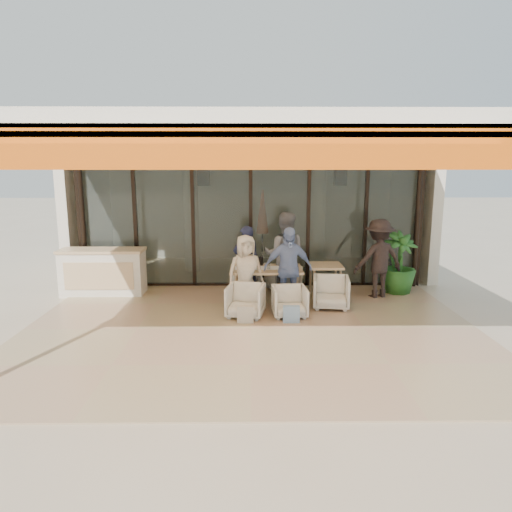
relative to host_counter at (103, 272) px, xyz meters
The scene contains 21 objects.
ground 4.05m from the host_counter, 34.84° to the right, with size 70.00×70.00×0.00m, color #C6B293.
terrace_floor 4.05m from the host_counter, 34.84° to the right, with size 8.00×6.00×0.01m, color tan.
terrace_structure 4.98m from the host_counter, 37.82° to the right, with size 8.00×6.00×3.40m.
glass_storefront 3.54m from the host_counter, 12.07° to the left, with size 8.08×0.10×3.20m.
interior_block 4.79m from the host_counter, 42.42° to the left, with size 9.05×3.62×3.52m.
host_counter is the anchor object (origin of this frame).
dining_table 3.67m from the host_counter, ahead, with size 1.50×0.90×0.93m.
chair_far_left 3.22m from the host_counter, ahead, with size 0.58×0.54×0.60m, color white.
chair_far_right 4.05m from the host_counter, ahead, with size 0.68×0.64×0.70m, color white.
chair_near_left 3.57m from the host_counter, 26.43° to the right, with size 0.68×0.63×0.70m, color white.
chair_near_right 4.34m from the host_counter, 21.48° to the right, with size 0.63×0.59×0.65m, color white.
diner_navy 3.21m from the host_counter, ahead, with size 0.58×0.38×1.58m, color #191A37.
diner_grey 4.06m from the host_counter, ahead, with size 0.91×0.71×1.88m, color slate.
diner_cream 3.38m from the host_counter, 18.81° to the right, with size 0.74×0.48×1.51m, color beige.
diner_periwinkle 4.19m from the host_counter, 15.09° to the right, with size 0.98×0.41×1.67m, color #7C96CE.
tote_bag_cream 3.78m from the host_counter, 31.89° to the right, with size 0.30×0.10×0.34m, color silver.
tote_bag_blue 4.51m from the host_counter, 26.23° to the right, with size 0.30×0.10×0.34m, color #99BFD8.
side_table 4.93m from the host_counter, ahead, with size 0.70×0.70×0.74m.
side_chair 5.03m from the host_counter, 12.18° to the right, with size 0.71×0.66×0.73m, color white.
standing_woman 6.08m from the host_counter, ahead, with size 1.12×0.64×1.73m, color black.
potted_palm 6.62m from the host_counter, ahead, with size 0.79×0.79×1.41m, color #1E5919.
Camera 1 is at (0.00, -7.64, 2.82)m, focal length 32.00 mm.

